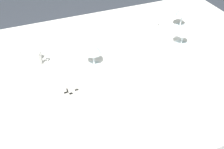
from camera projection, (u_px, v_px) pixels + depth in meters
The scene contains 17 objects.
dining_table at pixel (107, 80), 1.26m from camera, with size 1.80×1.11×0.74m.
dinner_plate at pixel (123, 94), 1.05m from camera, with size 0.26×0.26×0.02m, color white.
fork_outer at pixel (82, 101), 1.03m from camera, with size 0.03×0.23×0.00m.
fork_inner at pixel (75, 103), 1.02m from camera, with size 0.02×0.20×0.00m.
fork_salad at pixel (70, 104), 1.02m from camera, with size 0.02×0.23×0.00m.
dinner_knife at pixel (155, 84), 1.11m from camera, with size 0.02×0.23×0.00m.
spoon_soup at pixel (159, 78), 1.14m from camera, with size 0.03×0.22×0.01m.
spoon_dessert at pixel (164, 75), 1.16m from camera, with size 0.03×0.21×0.01m.
spoon_tea at pixel (172, 75), 1.15m from camera, with size 0.03×0.22×0.01m.
saucer_right at pixel (150, 29), 1.47m from camera, with size 0.12×0.12×0.01m, color white.
coffee_cup_right at pixel (151, 22), 1.44m from camera, with size 0.11×0.08×0.07m.
saucer_far at pixel (34, 66), 1.20m from camera, with size 0.14×0.14×0.01m, color white.
coffee_cup_far at pixel (33, 59), 1.18m from camera, with size 0.11×0.08×0.07m.
wine_glass_centre at pixel (93, 48), 1.15m from camera, with size 0.08×0.08×0.14m.
wine_glass_left at pixel (184, 29), 1.29m from camera, with size 0.08×0.08×0.13m.
wine_glass_right at pixel (183, 11), 1.43m from camera, with size 0.07×0.07×0.14m.
napkin_folded at pixel (103, 27), 1.35m from camera, with size 0.07×0.07×0.14m, color white.
Camera 1 is at (-0.33, -0.89, 1.49)m, focal length 41.26 mm.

